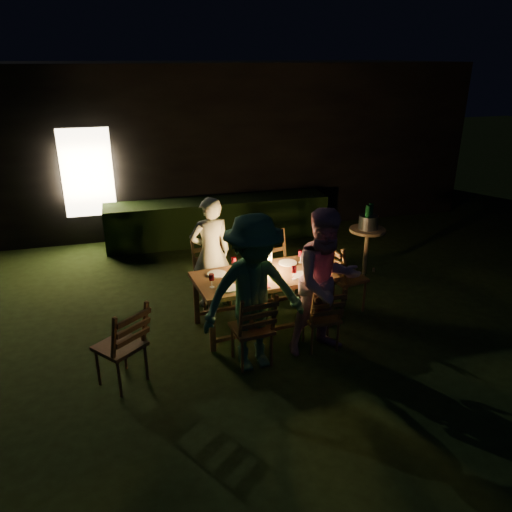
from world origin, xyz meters
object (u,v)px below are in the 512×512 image
object	(u,v)px
ice_bucket	(368,222)
side_table	(367,234)
chair_near_right	(321,328)
chair_far_right	(277,276)
chair_near_left	(252,341)
lantern	(265,261)
person_opp_right	(326,283)
person_opp_left	(254,294)
person_house_side	(211,253)
dining_table	(263,280)
chair_spare	(123,359)
chair_far_left	(213,286)
bottle_bucket_a	(367,220)
bottle_bucket_b	(370,218)
chair_end	(344,288)
bottle_table	(245,267)

from	to	relation	value
ice_bucket	side_table	bearing A→B (deg)	0.00
chair_near_right	chair_far_right	world-z (taller)	chair_far_right
chair_near_left	lantern	world-z (taller)	lantern
person_opp_right	chair_near_right	bearing A→B (deg)	92.74
person_opp_left	person_opp_right	bearing A→B (deg)	-0.00
person_house_side	dining_table	bearing A→B (deg)	118.76
person_house_side	chair_spare	bearing A→B (deg)	44.98
chair_near_right	ice_bucket	bearing A→B (deg)	52.17
dining_table	person_opp_right	xyz separation A→B (m)	(0.54, -0.76, 0.23)
lantern	person_opp_left	bearing A→B (deg)	-113.49
person_opp_right	chair_spare	bearing A→B (deg)	175.06
chair_far_left	lantern	xyz separation A→B (m)	(0.58, -0.66, 0.58)
bottle_bucket_a	side_table	bearing A→B (deg)	38.66
dining_table	person_opp_left	world-z (taller)	person_opp_left
chair_near_left	chair_spare	size ratio (longest dim) A/B	0.96
chair_far_right	chair_spare	bearing A→B (deg)	25.43
chair_spare	bottle_bucket_b	bearing A→B (deg)	-11.41
person_opp_right	bottle_bucket_b	xyz separation A→B (m)	(1.59, 1.99, 0.04)
person_opp_right	lantern	xyz separation A→B (m)	(-0.49, 0.82, -0.01)
chair_spare	person_opp_left	size ratio (longest dim) A/B	0.56
lantern	chair_near_right	bearing A→B (deg)	-57.70
bottle_bucket_b	chair_far_left	bearing A→B (deg)	-169.13
person_opp_left	side_table	world-z (taller)	person_opp_left
dining_table	bottle_bucket_a	distance (m)	2.34
bottle_bucket_a	bottle_bucket_b	distance (m)	0.13
chair_near_right	bottle_bucket_b	bearing A→B (deg)	51.86
chair_near_left	person_opp_left	xyz separation A→B (m)	(0.01, -0.05, 0.62)
chair_spare	bottle_bucket_b	size ratio (longest dim) A/B	3.17
person_house_side	person_opp_left	size ratio (longest dim) A/B	0.87
chair_near_left	side_table	xyz separation A→B (m)	(2.44, 2.00, 0.38)
person_opp_right	ice_bucket	distance (m)	2.48
chair_end	ice_bucket	bearing A→B (deg)	128.78
person_opp_left	bottle_table	size ratio (longest dim) A/B	6.52
chair_far_right	lantern	distance (m)	1.06
person_house_side	lantern	distance (m)	0.92
chair_far_left	bottle_table	distance (m)	0.97
person_house_side	lantern	world-z (taller)	person_house_side
chair_end	bottle_bucket_b	xyz separation A→B (m)	(0.90, 1.09, 0.61)
bottle_table	bottle_bucket_b	size ratio (longest dim) A/B	0.88
person_house_side	person_opp_right	bearing A→B (deg)	118.76
chair_end	ice_bucket	distance (m)	1.47
dining_table	chair_near_right	size ratio (longest dim) A/B	2.06
bottle_bucket_b	person_opp_right	bearing A→B (deg)	-128.53
ice_bucket	person_opp_left	bearing A→B (deg)	-139.83
chair_near_right	bottle_bucket_b	xyz separation A→B (m)	(1.59, 1.94, 0.66)
bottle_table	dining_table	bearing A→B (deg)	6.39
dining_table	chair_spare	distance (m)	2.02
chair_spare	bottle_table	distance (m)	1.84
person_opp_left	bottle_bucket_a	distance (m)	3.12
bottle_bucket_b	chair_near_left	bearing A→B (deg)	-140.60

